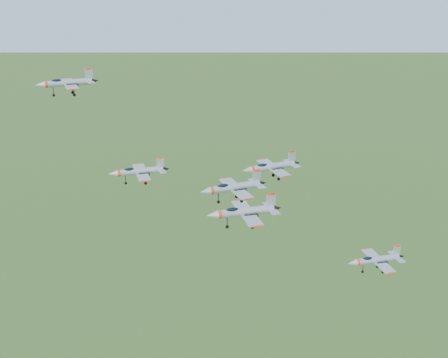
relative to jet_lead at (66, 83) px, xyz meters
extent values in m
cylinder|color=#A0A3AC|center=(0.35, 0.10, -0.03)|extent=(9.24, 3.71, 1.33)
cone|color=#A0A3AC|center=(-4.98, -1.36, -0.03)|extent=(2.13, 1.77, 1.33)
cone|color=black|center=(5.49, 1.50, -0.03)|extent=(1.68, 1.47, 1.13)
ellipsoid|color=black|center=(-1.82, -0.50, 0.47)|extent=(2.42, 1.52, 0.84)
cube|color=#A0A3AC|center=(1.31, -2.61, -0.29)|extent=(3.46, 4.97, 0.14)
cube|color=#A0A3AC|center=(-0.20, 2.92, -0.29)|extent=(3.46, 4.97, 0.14)
cube|color=#A0A3AC|center=(4.40, 1.20, 1.35)|extent=(1.51, 0.52, 2.15)
cube|color=#F13611|center=(4.40, 1.20, 2.48)|extent=(1.12, 0.44, 0.36)
cylinder|color=#A0A3AC|center=(14.48, -18.96, -12.40)|extent=(8.27, 2.51, 1.18)
cone|color=#A0A3AC|center=(9.64, -19.77, -12.40)|extent=(1.81, 1.44, 1.18)
cone|color=black|center=(19.15, -18.19, -12.40)|extent=(1.42, 1.20, 1.01)
ellipsoid|color=black|center=(12.51, -19.29, -11.95)|extent=(2.11, 1.17, 0.75)
cube|color=#A0A3AC|center=(15.08, -21.45, -12.63)|extent=(2.72, 4.29, 0.13)
cube|color=#A0A3AC|center=(14.24, -16.42, -12.63)|extent=(2.72, 4.29, 0.13)
cube|color=#A0A3AC|center=(18.16, -18.35, -11.17)|extent=(1.36, 0.33, 1.91)
cube|color=#F13611|center=(18.16, -18.35, -10.17)|extent=(1.01, 0.29, 0.32)
cylinder|color=#A0A3AC|center=(29.88, -34.07, -10.13)|extent=(8.44, 3.53, 1.22)
cone|color=#A0A3AC|center=(25.02, -35.48, -10.13)|extent=(1.96, 1.64, 1.22)
cone|color=black|center=(34.56, -32.70, -10.13)|extent=(1.55, 1.36, 1.04)
ellipsoid|color=black|center=(27.90, -34.64, -9.67)|extent=(2.22, 1.42, 0.77)
cube|color=#A0A3AC|center=(30.79, -36.53, -10.36)|extent=(3.22, 4.56, 0.13)
cube|color=#A0A3AC|center=(29.32, -31.49, -10.36)|extent=(3.22, 4.56, 0.13)
cube|color=#A0A3AC|center=(33.57, -32.99, -8.86)|extent=(1.38, 0.50, 1.97)
cube|color=#F13611|center=(33.57, -32.99, -7.83)|extent=(1.03, 0.41, 0.33)
cylinder|color=#A0A3AC|center=(40.97, -6.59, -16.93)|extent=(9.79, 4.25, 1.42)
cone|color=#A0A3AC|center=(35.35, -8.32, -16.93)|extent=(2.29, 1.93, 1.42)
cone|color=black|center=(46.39, -4.91, -16.93)|extent=(1.81, 1.60, 1.20)
ellipsoid|color=black|center=(38.68, -7.29, -16.40)|extent=(2.59, 1.68, 0.90)
cube|color=#A0A3AC|center=(42.08, -9.44, -17.20)|extent=(3.81, 5.32, 0.15)
cube|color=#A0A3AC|center=(40.28, -3.61, -17.20)|extent=(3.81, 5.32, 0.15)
cube|color=#A0A3AC|center=(45.24, -5.27, -15.46)|extent=(1.60, 0.61, 2.29)
cube|color=#F13611|center=(45.24, -5.27, -14.26)|extent=(1.19, 0.50, 0.38)
cylinder|color=#A0A3AC|center=(32.91, -25.33, -18.38)|extent=(10.37, 3.11, 1.48)
cone|color=#A0A3AC|center=(26.83, -26.32, -18.38)|extent=(2.26, 1.79, 1.48)
cone|color=black|center=(38.77, -24.38, -18.38)|extent=(1.78, 1.50, 1.26)
ellipsoid|color=black|center=(30.44, -25.73, -17.82)|extent=(2.65, 1.46, 0.94)
cube|color=#A0A3AC|center=(33.65, -28.44, -18.66)|extent=(3.40, 5.37, 0.16)
cube|color=#A0A3AC|center=(32.62, -22.14, -18.66)|extent=(3.40, 5.37, 0.16)
cube|color=#A0A3AC|center=(37.53, -24.58, -16.84)|extent=(1.71, 0.41, 2.40)
cube|color=#F13611|center=(37.53, -24.58, -15.58)|extent=(1.26, 0.36, 0.40)
cylinder|color=#A0A3AC|center=(60.54, -18.72, -33.07)|extent=(9.28, 2.77, 1.33)
cone|color=#A0A3AC|center=(55.10, -19.59, -33.07)|extent=(2.03, 1.60, 1.33)
cone|color=black|center=(65.78, -17.87, -33.07)|extent=(1.59, 1.34, 1.13)
ellipsoid|color=black|center=(58.32, -19.07, -32.57)|extent=(2.37, 1.30, 0.84)
cube|color=#A0A3AC|center=(61.20, -21.51, -33.32)|extent=(3.03, 4.81, 0.14)
cube|color=#A0A3AC|center=(60.29, -15.86, -33.32)|extent=(3.03, 4.81, 0.14)
cube|color=#A0A3AC|center=(64.67, -18.05, -31.69)|extent=(1.53, 0.36, 2.14)
cube|color=#F13611|center=(64.67, -18.05, -30.57)|extent=(1.13, 0.32, 0.36)
camera|label=1|loc=(18.86, -125.42, 26.58)|focal=50.00mm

